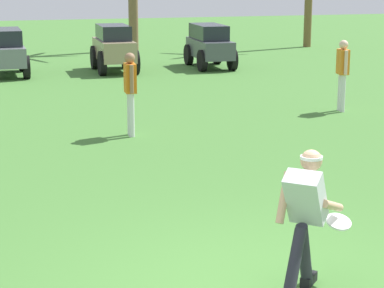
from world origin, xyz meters
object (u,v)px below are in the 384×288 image
Objects in this scene: frisbee_in_flight at (339,222)px; teammate_midfield at (130,86)px; parked_car_slot_d at (210,44)px; parked_car_slot_c at (114,47)px; frisbee_thrower at (305,215)px; parked_car_slot_b at (7,51)px; teammate_near_sideline at (343,69)px.

teammate_midfield is at bearing 95.66° from frisbee_in_flight.
frisbee_in_flight is 0.12× the size of parked_car_slot_d.
parked_car_slot_c is at bearing -177.49° from parked_car_slot_d.
teammate_midfield is 9.03m from parked_car_slot_c.
frisbee_thrower is 0.58× the size of parked_car_slot_d.
frisbee_in_flight is 0.12× the size of parked_car_slot_b.
parked_car_slot_c is (1.27, 8.94, -0.20)m from teammate_midfield.
teammate_midfield is at bearing 91.84° from frisbee_thrower.
parked_car_slot_c is (0.57, 16.02, 0.14)m from frisbee_in_flight.
frisbee_in_flight is 16.03m from parked_car_slot_c.
parked_car_slot_d is at bearing 77.30° from frisbee_in_flight.
parked_car_slot_c reaches higher than frisbee_thrower.
teammate_midfield is (-4.93, -1.16, 0.00)m from teammate_near_sideline.
teammate_near_sideline reaches higher than parked_car_slot_c.
teammate_midfield is at bearing -166.71° from teammate_near_sideline.
frisbee_in_flight is 16.56m from parked_car_slot_d.
teammate_near_sideline is at bearing 60.98° from frisbee_thrower.
parked_car_slot_b is at bearing 179.09° from parked_car_slot_c.
frisbee_in_flight is at bearing 24.16° from frisbee_thrower.
teammate_midfield is at bearing -115.57° from parked_car_slot_d.
teammate_midfield is (-0.23, 7.29, 0.15)m from frisbee_thrower.
frisbee_thrower reaches higher than parked_car_slot_d.
teammate_midfield is 0.65× the size of parked_car_slot_b.
parked_car_slot_b is at bearing 99.15° from frisbee_in_flight.
frisbee_in_flight is 16.28m from parked_car_slot_b.
parked_car_slot_c reaches higher than parked_car_slot_d.
parked_car_slot_d is (3.07, 0.13, -0.02)m from parked_car_slot_c.
frisbee_thrower is 0.59× the size of parked_car_slot_c.
frisbee_in_flight is at bearing -92.03° from parked_car_slot_c.
frisbee_thrower is at bearing -93.65° from parked_car_slot_c.
parked_car_slot_d reaches higher than frisbee_in_flight.
frisbee_thrower is at bearing -104.09° from parked_car_slot_d.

